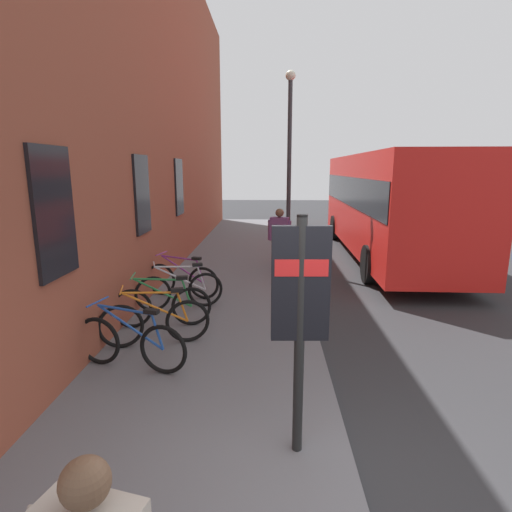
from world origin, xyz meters
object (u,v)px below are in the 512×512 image
object	(u,v)px
bicycle_far_end	(180,290)
street_lamp	(289,154)
bicycle_beside_lamp	(155,322)
pedestrian_by_facade	(279,233)
bicycle_under_window	(162,306)
bicycle_mid_rack	(182,280)
transit_info_sign	(300,300)
city_bus	(386,200)
bicycle_leaning_wall	(130,343)

from	to	relation	value
bicycle_far_end	street_lamp	world-z (taller)	street_lamp
bicycle_beside_lamp	pedestrian_by_facade	size ratio (longest dim) A/B	1.00
bicycle_far_end	street_lamp	bearing A→B (deg)	-29.94
bicycle_under_window	bicycle_mid_rack	distance (m)	1.75
bicycle_far_end	bicycle_beside_lamp	bearing A→B (deg)	179.22
transit_info_sign	city_bus	bearing A→B (deg)	-19.56
bicycle_leaning_wall	city_bus	xyz separation A→B (m)	(8.38, -5.81, 1.41)
pedestrian_by_facade	street_lamp	bearing A→B (deg)	-19.35
bicycle_mid_rack	street_lamp	bearing A→B (deg)	-36.89
bicycle_far_end	transit_info_sign	world-z (taller)	transit_info_sign
bicycle_far_end	pedestrian_by_facade	bearing A→B (deg)	-32.17
bicycle_under_window	bicycle_far_end	xyz separation A→B (m)	(0.96, -0.11, 0.00)
transit_info_sign	pedestrian_by_facade	world-z (taller)	transit_info_sign
pedestrian_by_facade	transit_info_sign	bearing A→B (deg)	-179.88
bicycle_beside_lamp	street_lamp	world-z (taller)	street_lamp
bicycle_mid_rack	bicycle_leaning_wall	bearing A→B (deg)	179.50
bicycle_leaning_wall	city_bus	distance (m)	10.29
bicycle_leaning_wall	bicycle_far_end	bearing A→B (deg)	-3.39
bicycle_beside_lamp	bicycle_under_window	bearing A→B (deg)	6.40
bicycle_beside_lamp	bicycle_far_end	bearing A→B (deg)	-0.78
bicycle_leaning_wall	city_bus	size ratio (longest dim) A/B	0.16
bicycle_beside_lamp	pedestrian_by_facade	xyz separation A→B (m)	(5.06, -2.11, 0.67)
bicycle_far_end	city_bus	xyz separation A→B (m)	(5.81, -5.66, 1.41)
bicycle_beside_lamp	bicycle_mid_rack	world-z (taller)	same
bicycle_beside_lamp	bicycle_under_window	world-z (taller)	same
bicycle_under_window	bicycle_far_end	size ratio (longest dim) A/B	1.03
bicycle_leaning_wall	bicycle_beside_lamp	bearing A→B (deg)	-8.89
transit_info_sign	city_bus	size ratio (longest dim) A/B	0.23
bicycle_mid_rack	pedestrian_by_facade	distance (m)	3.42
bicycle_under_window	bicycle_leaning_wall	bearing A→B (deg)	178.55
bicycle_under_window	pedestrian_by_facade	distance (m)	4.85
bicycle_leaning_wall	bicycle_beside_lamp	size ratio (longest dim) A/B	1.00
bicycle_beside_lamp	bicycle_far_end	distance (m)	1.75
city_bus	transit_info_sign	bearing A→B (deg)	160.44
transit_info_sign	street_lamp	size ratio (longest dim) A/B	0.44
street_lamp	bicycle_under_window	bearing A→B (deg)	153.97
bicycle_far_end	bicycle_leaning_wall	bearing A→B (deg)	176.61
bicycle_beside_lamp	bicycle_mid_rack	xyz separation A→B (m)	(2.53, 0.10, 0.00)
bicycle_far_end	transit_info_sign	distance (m)	4.85
transit_info_sign	city_bus	world-z (taller)	city_bus
pedestrian_by_facade	bicycle_far_end	bearing A→B (deg)	147.83
bicycle_beside_lamp	city_bus	world-z (taller)	city_bus
bicycle_leaning_wall	transit_info_sign	world-z (taller)	transit_info_sign
bicycle_far_end	bicycle_mid_rack	xyz separation A→B (m)	(0.79, 0.12, 0.00)
bicycle_under_window	street_lamp	bearing A→B (deg)	-26.03
pedestrian_by_facade	street_lamp	size ratio (longest dim) A/B	0.32
street_lamp	bicycle_mid_rack	bearing A→B (deg)	143.11
city_bus	bicycle_under_window	bearing A→B (deg)	139.58
city_bus	street_lamp	distance (m)	3.98
bicycle_under_window	street_lamp	distance (m)	6.29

